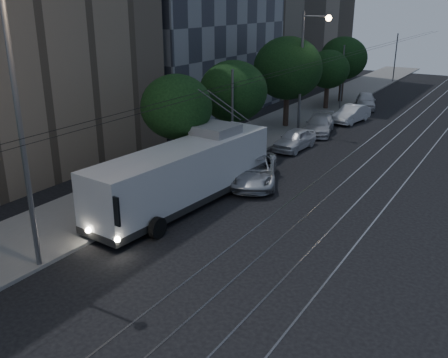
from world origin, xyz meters
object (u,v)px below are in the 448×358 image
pickup_silver (253,170)px  car_white_b (319,124)px  trolleybus (187,173)px  streetlamp_near (24,100)px  streetlamp_far (306,61)px  car_white_d (366,101)px  car_white_a (295,139)px  car_white_c (351,114)px

pickup_silver → car_white_b: bearing=69.9°
trolleybus → streetlamp_near: 9.71m
streetlamp_near → streetlamp_far: (-0.03, 24.86, -1.09)m
pickup_silver → streetlamp_near: streetlamp_near is taller
car_white_d → streetlamp_near: 37.23m
pickup_silver → streetlamp_far: (-2.10, 12.01, 4.77)m
trolleybus → car_white_a: (0.57, 12.06, -0.94)m
car_white_c → streetlamp_far: streetlamp_far is taller
car_white_a → streetlamp_far: size_ratio=0.46×
car_white_a → streetlamp_near: streetlamp_near is taller
car_white_a → streetlamp_far: streetlamp_far is taller
car_white_d → trolleybus: bearing=-108.4°
car_white_c → streetlamp_near: 31.06m
trolleybus → streetlamp_near: size_ratio=1.08×
pickup_silver → streetlamp_near: 14.27m
car_white_d → pickup_silver: bearing=-105.4°
pickup_silver → car_white_c: size_ratio=1.25×
trolleybus → car_white_a: trolleybus is taller
car_white_b → streetlamp_near: 26.14m
trolleybus → streetlamp_near: bearing=-90.4°
pickup_silver → car_white_c: 17.58m
car_white_d → streetlamp_near: (-1.35, -36.75, 5.86)m
car_white_d → streetlamp_far: (-1.37, -11.88, 4.77)m
trolleybus → car_white_c: trolleybus is taller
car_white_d → streetlamp_near: streetlamp_near is taller
streetlamp_near → trolleybus: bearing=85.2°
streetlamp_near → pickup_silver: bearing=80.8°
car_white_b → streetlamp_near: streetlamp_near is taller
car_white_a → car_white_d: (0.07, 16.38, 0.05)m
streetlamp_far → pickup_silver: bearing=-80.1°
trolleybus → streetlamp_far: 17.02m
car_white_b → car_white_c: bearing=65.5°
car_white_c → streetlamp_far: bearing=-100.8°
trolleybus → streetlamp_near: (-0.70, -8.31, 4.98)m
car_white_c → streetlamp_far: (-2.04, -5.57, 4.81)m
trolleybus → car_white_d: trolleybus is taller
streetlamp_near → streetlamp_far: bearing=90.1°
car_white_a → streetlamp_far: bearing=109.3°
car_white_d → streetlamp_far: 12.88m
car_white_a → streetlamp_near: size_ratio=0.38×
car_white_b → streetlamp_near: size_ratio=0.44×
trolleybus → car_white_b: size_ratio=2.46×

